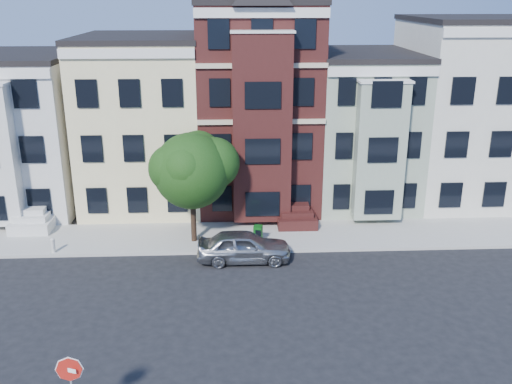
{
  "coord_description": "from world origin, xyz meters",
  "views": [
    {
      "loc": [
        -1.73,
        -20.46,
        12.51
      ],
      "look_at": [
        -0.61,
        3.5,
        4.2
      ],
      "focal_mm": 40.0,
      "sensor_mm": 36.0,
      "label": 1
    }
  ],
  "objects_px": {
    "parked_car": "(244,246)",
    "fire_hydrant": "(53,247)",
    "newspaper_box": "(258,234)",
    "street_tree": "(192,176)"
  },
  "relations": [
    {
      "from": "parked_car",
      "to": "fire_hydrant",
      "type": "distance_m",
      "value": 9.69
    },
    {
      "from": "newspaper_box",
      "to": "fire_hydrant",
      "type": "bearing_deg",
      "value": -159.64
    },
    {
      "from": "newspaper_box",
      "to": "fire_hydrant",
      "type": "height_order",
      "value": "newspaper_box"
    },
    {
      "from": "street_tree",
      "to": "parked_car",
      "type": "bearing_deg",
      "value": -41.25
    },
    {
      "from": "street_tree",
      "to": "parked_car",
      "type": "relative_size",
      "value": 1.57
    },
    {
      "from": "fire_hydrant",
      "to": "newspaper_box",
      "type": "bearing_deg",
      "value": 4.14
    },
    {
      "from": "parked_car",
      "to": "fire_hydrant",
      "type": "relative_size",
      "value": 7.38
    },
    {
      "from": "street_tree",
      "to": "newspaper_box",
      "type": "relative_size",
      "value": 7.61
    },
    {
      "from": "street_tree",
      "to": "newspaper_box",
      "type": "distance_m",
      "value": 4.63
    },
    {
      "from": "parked_car",
      "to": "fire_hydrant",
      "type": "bearing_deg",
      "value": 83.96
    }
  ]
}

